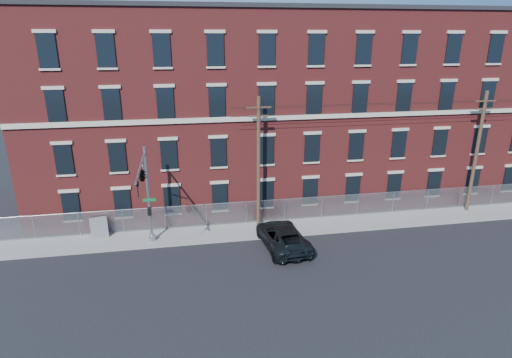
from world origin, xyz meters
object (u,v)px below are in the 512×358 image
object	(u,v)px
traffic_signal_mast	(144,182)
pickup_truck	(283,236)
utility_pole_near	(259,161)
utility_cabinet	(99,228)

from	to	relation	value
traffic_signal_mast	pickup_truck	xyz separation A→B (m)	(9.09, -0.02, -4.58)
traffic_signal_mast	pickup_truck	distance (m)	10.17
utility_pole_near	pickup_truck	world-z (taller)	utility_pole_near
utility_pole_near	utility_cabinet	xyz separation A→B (m)	(-11.82, 0.13, -4.48)
traffic_signal_mast	pickup_truck	world-z (taller)	traffic_signal_mast
pickup_truck	utility_cabinet	distance (m)	13.39
traffic_signal_mast	utility_cabinet	xyz separation A→B (m)	(-3.82, 3.55, -4.53)
pickup_truck	utility_cabinet	size ratio (longest dim) A/B	3.96
pickup_truck	utility_cabinet	xyz separation A→B (m)	(-12.90, 3.57, 0.05)
pickup_truck	traffic_signal_mast	bearing A→B (deg)	-5.63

